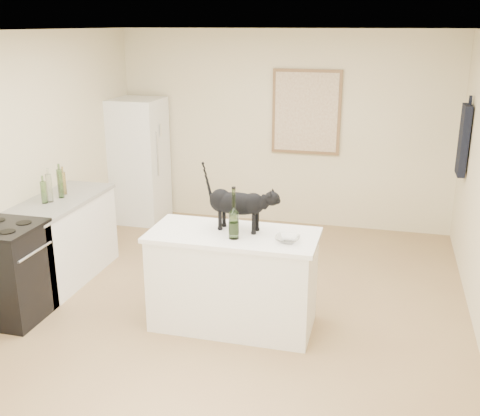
# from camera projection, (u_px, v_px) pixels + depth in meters

# --- Properties ---
(floor) EXTENTS (5.50, 5.50, 0.00)m
(floor) POSITION_uv_depth(u_px,v_px,m) (229.00, 312.00, 5.51)
(floor) COLOR #9C7F53
(floor) RESTS_ON ground
(ceiling) EXTENTS (5.50, 5.50, 0.00)m
(ceiling) POSITION_uv_depth(u_px,v_px,m) (227.00, 31.00, 4.71)
(ceiling) COLOR white
(ceiling) RESTS_ON ground
(wall_back) EXTENTS (4.50, 0.00, 4.50)m
(wall_back) POSITION_uv_depth(u_px,v_px,m) (284.00, 130.00, 7.64)
(wall_back) COLOR beige
(wall_back) RESTS_ON ground
(wall_front) EXTENTS (4.50, 0.00, 4.50)m
(wall_front) POSITION_uv_depth(u_px,v_px,m) (63.00, 339.00, 2.58)
(wall_front) COLOR beige
(wall_front) RESTS_ON ground
(wall_left) EXTENTS (0.00, 5.50, 5.50)m
(wall_left) POSITION_uv_depth(u_px,v_px,m) (9.00, 167.00, 5.65)
(wall_left) COLOR beige
(wall_left) RESTS_ON ground
(island_base) EXTENTS (1.44, 0.67, 0.86)m
(island_base) POSITION_uv_depth(u_px,v_px,m) (233.00, 282.00, 5.17)
(island_base) COLOR white
(island_base) RESTS_ON floor
(island_top) EXTENTS (1.50, 0.70, 0.04)m
(island_top) POSITION_uv_depth(u_px,v_px,m) (233.00, 235.00, 5.03)
(island_top) COLOR white
(island_top) RESTS_ON island_base
(left_cabinets) EXTENTS (0.60, 1.40, 0.86)m
(left_cabinets) POSITION_uv_depth(u_px,v_px,m) (61.00, 241.00, 6.12)
(left_cabinets) COLOR white
(left_cabinets) RESTS_ON floor
(left_countertop) EXTENTS (0.62, 1.44, 0.04)m
(left_countertop) POSITION_uv_depth(u_px,v_px,m) (57.00, 201.00, 5.98)
(left_countertop) COLOR gray
(left_countertop) RESTS_ON left_cabinets
(stove) EXTENTS (0.60, 0.60, 0.90)m
(stove) POSITION_uv_depth(u_px,v_px,m) (9.00, 274.00, 5.29)
(stove) COLOR black
(stove) RESTS_ON floor
(fridge) EXTENTS (0.68, 0.68, 1.70)m
(fridge) POSITION_uv_depth(u_px,v_px,m) (138.00, 161.00, 7.88)
(fridge) COLOR white
(fridge) RESTS_ON floor
(artwork_frame) EXTENTS (0.90, 0.03, 1.10)m
(artwork_frame) POSITION_uv_depth(u_px,v_px,m) (306.00, 112.00, 7.46)
(artwork_frame) COLOR brown
(artwork_frame) RESTS_ON wall_back
(artwork_canvas) EXTENTS (0.82, 0.00, 1.02)m
(artwork_canvas) POSITION_uv_depth(u_px,v_px,m) (306.00, 112.00, 7.45)
(artwork_canvas) COLOR beige
(artwork_canvas) RESTS_ON wall_back
(hanging_garment) EXTENTS (0.08, 0.34, 0.80)m
(hanging_garment) POSITION_uv_depth(u_px,v_px,m) (464.00, 140.00, 6.44)
(hanging_garment) COLOR black
(hanging_garment) RESTS_ON wall_right
(black_cat) EXTENTS (0.65, 0.26, 0.44)m
(black_cat) POSITION_uv_depth(u_px,v_px,m) (237.00, 206.00, 5.03)
(black_cat) COLOR black
(black_cat) RESTS_ON island_top
(wine_bottle) EXTENTS (0.10, 0.10, 0.41)m
(wine_bottle) POSITION_uv_depth(u_px,v_px,m) (234.00, 216.00, 4.84)
(wine_bottle) COLOR #304F1F
(wine_bottle) RESTS_ON island_top
(glass_bowl) EXTENTS (0.21, 0.21, 0.05)m
(glass_bowl) POSITION_uv_depth(u_px,v_px,m) (287.00, 239.00, 4.81)
(glass_bowl) COLOR white
(glass_bowl) RESTS_ON island_top
(fridge_paper) EXTENTS (0.03, 0.12, 0.16)m
(fridge_paper) POSITION_uv_depth(u_px,v_px,m) (161.00, 130.00, 7.68)
(fridge_paper) COLOR white
(fridge_paper) RESTS_ON fridge
(counter_bottle_cluster) EXTENTS (0.12, 0.40, 0.31)m
(counter_bottle_cluster) POSITION_uv_depth(u_px,v_px,m) (54.00, 187.00, 5.94)
(counter_bottle_cluster) COLOR #AAB9AD
(counter_bottle_cluster) RESTS_ON left_countertop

